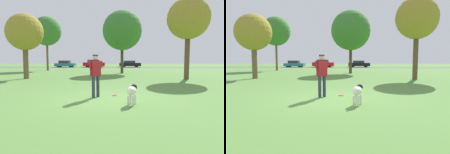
# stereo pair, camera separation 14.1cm
# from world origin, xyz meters

# --- Properties ---
(ground_plane) EXTENTS (120.00, 120.00, 0.00)m
(ground_plane) POSITION_xyz_m (0.00, 0.00, 0.00)
(ground_plane) COLOR #56843D
(far_road_strip) EXTENTS (120.00, 6.00, 0.01)m
(far_road_strip) POSITION_xyz_m (0.00, 30.23, 0.01)
(far_road_strip) COLOR #5B5B59
(far_road_strip) RESTS_ON ground_plane
(person) EXTENTS (0.58, 0.49, 1.75)m
(person) POSITION_xyz_m (-0.40, 0.16, 1.04)
(person) COLOR #2D334C
(person) RESTS_ON ground_plane
(dog) EXTENTS (0.46, 0.92, 0.68)m
(dog) POSITION_xyz_m (1.00, -1.17, 0.47)
(dog) COLOR silver
(dog) RESTS_ON ground_plane
(frisbee) EXTENTS (0.23, 0.23, 0.02)m
(frisbee) POSITION_xyz_m (0.37, 0.55, 0.01)
(frisbee) COLOR #E52366
(frisbee) RESTS_ON ground_plane
(tree_near_left) EXTENTS (2.87, 2.87, 5.12)m
(tree_near_left) POSITION_xyz_m (-6.83, 7.77, 3.65)
(tree_near_left) COLOR brown
(tree_near_left) RESTS_ON ground_plane
(tree_near_right) EXTENTS (3.17, 3.17, 6.24)m
(tree_near_right) POSITION_xyz_m (5.85, 7.68, 4.61)
(tree_near_right) COLOR brown
(tree_near_right) RESTS_ON ground_plane
(tree_mid_center) EXTENTS (4.26, 4.26, 6.78)m
(tree_mid_center) POSITION_xyz_m (0.96, 14.01, 4.64)
(tree_mid_center) COLOR #4C3826
(tree_mid_center) RESTS_ON ground_plane
(tree_far_left) EXTENTS (3.88, 3.88, 7.26)m
(tree_far_left) POSITION_xyz_m (-9.08, 19.04, 5.30)
(tree_far_left) COLOR brown
(tree_far_left) RESTS_ON ground_plane
(parked_car_teal) EXTENTS (3.88, 1.78, 1.28)m
(parked_car_teal) POSITION_xyz_m (-9.60, 30.08, 0.63)
(parked_car_teal) COLOR teal
(parked_car_teal) RESTS_ON ground_plane
(parked_car_red) EXTENTS (4.15, 1.75, 1.46)m
(parked_car_red) POSITION_xyz_m (-4.09, 30.51, 0.72)
(parked_car_red) COLOR red
(parked_car_red) RESTS_ON ground_plane
(parked_car_black) EXTENTS (4.15, 1.87, 1.27)m
(parked_car_black) POSITION_xyz_m (2.82, 30.63, 0.64)
(parked_car_black) COLOR black
(parked_car_black) RESTS_ON ground_plane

